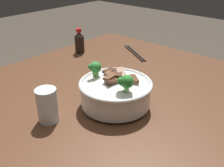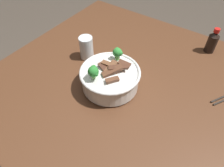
# 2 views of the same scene
# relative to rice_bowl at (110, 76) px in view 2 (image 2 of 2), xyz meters

# --- Properties ---
(ground) EXTENTS (10.00, 10.00, 0.00)m
(ground) POSITION_rel_rice_bowl_xyz_m (0.06, 0.06, -0.87)
(ground) COLOR #4C4238
(dining_table) EXTENTS (1.13, 1.03, 0.81)m
(dining_table) POSITION_rel_rice_bowl_xyz_m (0.06, 0.06, -0.17)
(dining_table) COLOR #56331E
(dining_table) RESTS_ON ground
(rice_bowl) EXTENTS (0.23, 0.23, 0.14)m
(rice_bowl) POSITION_rel_rice_bowl_xyz_m (0.00, 0.00, 0.00)
(rice_bowl) COLOR white
(rice_bowl) RESTS_ON dining_table
(drinking_glass) EXTENTS (0.06, 0.06, 0.10)m
(drinking_glass) POSITION_rel_rice_bowl_xyz_m (-0.19, 0.09, -0.01)
(drinking_glass) COLOR white
(drinking_glass) RESTS_ON dining_table
(soy_sauce_bottle) EXTENTS (0.05, 0.05, 0.12)m
(soy_sauce_bottle) POSITION_rel_rice_bowl_xyz_m (0.26, 0.46, -0.00)
(soy_sauce_bottle) COLOR black
(soy_sauce_bottle) RESTS_ON dining_table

